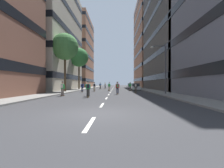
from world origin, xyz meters
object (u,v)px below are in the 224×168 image
Objects in this scene: skater_0 at (109,86)px; skater_1 at (118,85)px; street_tree_mid at (79,58)px; skater_11 at (136,87)px; skater_5 at (88,88)px; skater_8 at (88,88)px; skater_9 at (82,86)px; skater_7 at (100,85)px; street_tree_near at (65,47)px; skater_3 at (94,86)px; skater_6 at (118,87)px; skater_12 at (62,88)px; skater_10 at (130,86)px; parked_car_near at (131,86)px; streetlamp_right at (163,64)px; parked_car_mid at (135,87)px; skater_4 at (105,85)px; skater_2 at (117,86)px.

skater_1 is at bearing 81.55° from skater_0.
skater_11 is (12.07, -11.92, -6.71)m from street_tree_mid.
skater_11 is at bearing 52.72° from skater_5.
skater_8 is 8.44m from skater_9.
street_tree_mid reaches higher than skater_7.
skater_3 is at bearing 25.85° from street_tree_near.
skater_12 is (-6.62, -3.47, 0.00)m from skater_6.
street_tree_mid is 11.46m from skater_0.
skater_0 is 6.55m from skater_9.
skater_3 and skater_10 have the same top height.
parked_car_near is 27.80m from skater_8.
parked_car_near is at bearing 67.67° from skater_0.
skater_5 and skater_9 have the same top height.
skater_0 is 1.00× the size of skater_3.
skater_3 is 10.53m from skater_8.
streetlamp_right is 11.16m from skater_10.
street_tree_mid reaches higher than parked_car_mid.
skater_7 is at bearing 114.76° from skater_11.
parked_car_near is 15.01m from skater_0.
skater_8 is at bearing -105.97° from parked_car_near.
street_tree_near reaches higher than skater_5.
skater_9 is (-2.83, 9.85, 0.00)m from skater_5.
skater_8 is 13.99m from skater_10.
skater_11 is at bearing 34.62° from skater_12.
skater_4 is at bearing 52.09° from street_tree_mid.
skater_0 is 1.00× the size of skater_8.
skater_4 is 17.83m from skater_9.
street_tree_near is 16.69m from streetlamp_right.
skater_5 is at bearing -112.29° from skater_10.
skater_2 is at bearing 78.38° from skater_8.
street_tree_mid reaches higher than skater_0.
skater_1 is 1.00× the size of skater_5.
skater_8 is at bearing -115.53° from parked_car_mid.
skater_9 is 9.80m from skater_10.
skater_11 is (2.57, -19.92, 0.00)m from skater_1.
skater_4 is at bearing 90.23° from skater_5.
skater_6 is (-4.09, -12.80, 0.32)m from parked_car_mid.
skater_7 and skater_12 have the same top height.
skater_1 is at bearing 109.88° from parked_car_mid.
skater_4 is 1.00× the size of skater_12.
skater_11 is (0.32, -6.20, 0.03)m from skater_10.
street_tree_near is (-13.22, -7.84, 7.18)m from parked_car_mid.
parked_car_near is 29.46m from skater_5.
street_tree_near is 5.67× the size of skater_8.
skater_7 is (-0.10, 11.83, 0.00)m from skater_3.
parked_car_near is 24.63m from streetlamp_right.
parked_car_mid is 10.06m from skater_3.
skater_3 is at bearing 54.34° from skater_9.
street_tree_near reaches higher than skater_7.
streetlamp_right is (1.99, -13.60, 3.44)m from parked_car_mid.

